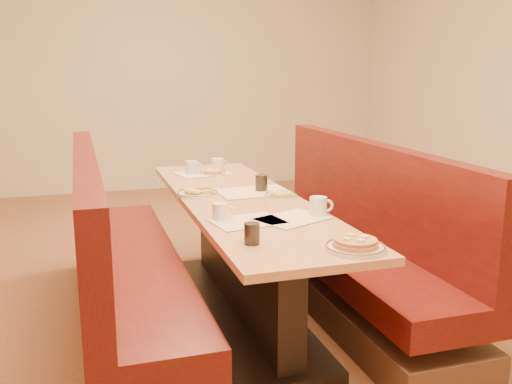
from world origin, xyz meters
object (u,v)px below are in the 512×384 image
object	(u,v)px
diner_table	(242,258)
booth_right	(349,249)
soda_tumbler_near	(252,234)
pancake_plate	(355,245)
coffee_mug_a	(319,206)
coffee_mug_b	(221,211)
coffee_mug_d	(192,167)
eggs_plate	(197,193)
booth_left	(120,272)
soda_tumbler_mid	(261,183)
coffee_mug_c	(218,164)

from	to	relation	value
diner_table	booth_right	world-z (taller)	booth_right
soda_tumbler_near	pancake_plate	bearing A→B (deg)	-28.23
diner_table	coffee_mug_a	bearing A→B (deg)	-60.64
booth_right	coffee_mug_b	distance (m)	1.15
coffee_mug_d	soda_tumbler_near	world-z (taller)	soda_tumbler_near
eggs_plate	soda_tumbler_near	bearing A→B (deg)	-88.21
booth_left	soda_tumbler_mid	distance (m)	1.02
booth_right	soda_tumbler_mid	distance (m)	0.73
eggs_plate	soda_tumbler_mid	size ratio (longest dim) A/B	2.41
coffee_mug_a	soda_tumbler_near	size ratio (longest dim) A/B	1.35
eggs_plate	booth_left	bearing A→B (deg)	-161.66
booth_right	coffee_mug_c	size ratio (longest dim) A/B	19.35
eggs_plate	coffee_mug_b	world-z (taller)	coffee_mug_b
coffee_mug_a	eggs_plate	bearing A→B (deg)	135.13
diner_table	booth_left	size ratio (longest dim) A/B	1.00
coffee_mug_b	coffee_mug_d	xyz separation A→B (m)	(0.11, 1.33, 0.00)
coffee_mug_d	soda_tumbler_near	size ratio (longest dim) A/B	1.29
pancake_plate	soda_tumbler_near	xyz separation A→B (m)	(-0.40, 0.22, 0.03)
diner_table	coffee_mug_d	xyz separation A→B (m)	(-0.13, 0.89, 0.43)
coffee_mug_a	soda_tumbler_mid	distance (m)	0.67
coffee_mug_c	soda_tumbler_near	xyz separation A→B (m)	(-0.29, -1.83, -0.00)
diner_table	soda_tumbler_near	bearing A→B (deg)	-103.09
coffee_mug_c	soda_tumbler_mid	xyz separation A→B (m)	(0.09, -0.78, 0.00)
booth_left	coffee_mug_a	distance (m)	1.22
coffee_mug_b	coffee_mug_c	xyz separation A→B (m)	(0.32, 1.38, 0.01)
coffee_mug_c	diner_table	bearing A→B (deg)	-108.23
pancake_plate	soda_tumbler_mid	xyz separation A→B (m)	(-0.02, 1.26, 0.03)
booth_left	eggs_plate	distance (m)	0.66
pancake_plate	coffee_mug_d	bearing A→B (deg)	99.17
booth_left	coffee_mug_d	bearing A→B (deg)	55.66
diner_table	soda_tumbler_mid	distance (m)	0.49
eggs_plate	coffee_mug_d	bearing A→B (deg)	81.14
diner_table	soda_tumbler_near	size ratio (longest dim) A/B	25.69
booth_right	pancake_plate	distance (m)	1.29
coffee_mug_b	soda_tumbler_near	bearing A→B (deg)	-70.13
coffee_mug_d	soda_tumbler_mid	world-z (taller)	soda_tumbler_mid
soda_tumbler_near	soda_tumbler_mid	distance (m)	1.11
diner_table	coffee_mug_c	xyz separation A→B (m)	(0.08, 0.94, 0.43)
pancake_plate	coffee_mug_a	bearing A→B (deg)	81.52
booth_left	soda_tumbler_mid	size ratio (longest dim) A/B	23.55
eggs_plate	coffee_mug_a	size ratio (longest dim) A/B	1.95
booth_right	coffee_mug_a	xyz separation A→B (m)	(-0.45, -0.50, 0.44)
booth_left	soda_tumbler_mid	world-z (taller)	booth_left
coffee_mug_c	coffee_mug_d	world-z (taller)	coffee_mug_c
soda_tumbler_mid	coffee_mug_b	bearing A→B (deg)	-124.56
pancake_plate	soda_tumbler_near	bearing A→B (deg)	151.77
coffee_mug_d	booth_left	bearing A→B (deg)	-106.56
booth_left	eggs_plate	size ratio (longest dim) A/B	9.77
soda_tumbler_mid	soda_tumbler_near	bearing A→B (deg)	-110.10
coffee_mug_d	soda_tumbler_mid	distance (m)	0.79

